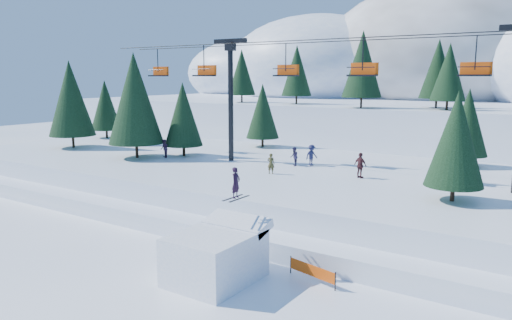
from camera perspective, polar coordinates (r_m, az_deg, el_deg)
The scene contains 10 objects.
ground at distance 25.01m, azimuth -10.98°, elevation -13.44°, with size 160.00×160.00×0.00m, color white.
mid_shelf at distance 38.87m, azimuth 7.91°, elevation -3.09°, with size 70.00×22.00×2.50m, color white.
berm at distance 30.64m, azimuth -0.37°, elevation -7.82°, with size 70.00×6.00×1.10m, color white.
mountain_ridge at distance 92.12m, azimuth 20.45°, elevation 8.92°, with size 119.00×60.31×26.46m.
jump_kicker at distance 24.32m, azimuth -4.53°, elevation -10.74°, with size 3.44×4.69×5.31m.
chairlift at distance 37.47m, azimuth 9.96°, elevation 8.84°, with size 46.00×3.21×10.28m.
conifer_stand at distance 38.34m, azimuth 9.39°, elevation 5.36°, with size 64.42×16.44×9.73m.
distant_skiers at distance 39.00m, azimuth 6.40°, elevation 0.10°, with size 31.67×5.66×1.83m.
banner_near at distance 24.47m, azimuth 6.43°, elevation -12.47°, with size 2.78×0.73×0.90m.
banner_far at distance 25.38m, azimuth 18.61°, elevation -12.11°, with size 2.73×0.90×0.90m.
Camera 1 is at (16.37, -16.23, 9.68)m, focal length 35.00 mm.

